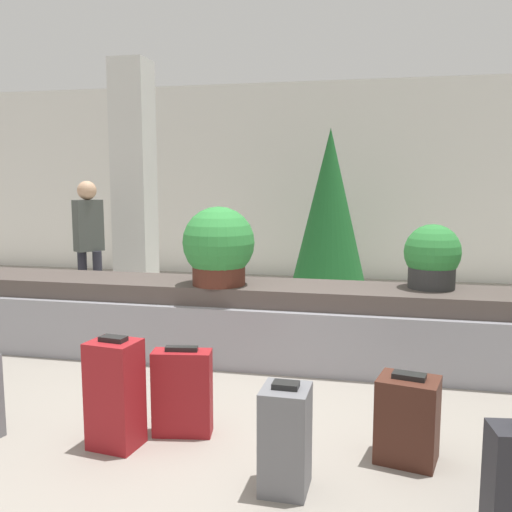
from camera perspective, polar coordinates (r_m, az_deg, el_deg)
name	(u,v)px	position (r m, az deg, el deg)	size (l,w,h in m)	color
ground_plane	(205,430)	(3.93, -5.17, -16.98)	(18.00, 18.00, 0.00)	gray
back_wall	(315,181)	(9.54, 5.92, 7.48)	(18.00, 0.06, 3.20)	silver
carousel	(256,322)	(5.24, 0.00, -6.66)	(6.91, 0.85, 0.70)	gray
pillar	(134,181)	(7.95, -12.08, 7.30)	(0.47, 0.47, 3.20)	silver
suitcase_1	(285,438)	(3.15, 2.96, -17.76)	(0.25, 0.28, 0.59)	slate
suitcase_4	(182,392)	(3.79, -7.38, -13.37)	(0.40, 0.22, 0.58)	maroon
suitcase_5	(408,419)	(3.56, 14.92, -15.48)	(0.39, 0.34, 0.53)	#472319
suitcase_6	(115,394)	(3.68, -13.92, -13.22)	(0.32, 0.28, 0.70)	maroon
potted_plant_0	(432,257)	(5.14, 17.22, -0.13)	(0.48, 0.48, 0.56)	#2D2D2D
potted_plant_1	(219,247)	(5.07, -3.76, 0.89)	(0.64, 0.64, 0.70)	#4C2319
traveler_0	(89,236)	(7.13, -16.39, 1.94)	(0.34, 0.36, 1.61)	#282833
decorated_tree	(330,206)	(8.03, 7.37, 4.94)	(1.03, 1.03, 2.33)	#4C331E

